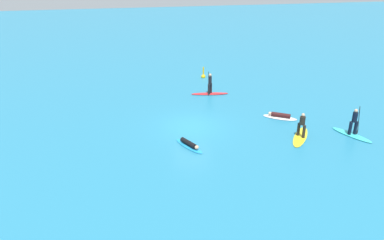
{
  "coord_description": "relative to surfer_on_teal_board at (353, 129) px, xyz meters",
  "views": [
    {
      "loc": [
        -4.26,
        -23.63,
        11.28
      ],
      "look_at": [
        0.0,
        0.0,
        0.5
      ],
      "focal_mm": 35.74,
      "sensor_mm": 36.0,
      "label": 1
    }
  ],
  "objects": [
    {
      "name": "surfer_on_red_board",
      "position": [
        -7.52,
        9.35,
        -0.03
      ],
      "size": [
        3.19,
        0.93,
        2.04
      ],
      "rotation": [
        0.0,
        0.0,
        3.03
      ],
      "color": "red",
      "rests_on": "ground_plane"
    },
    {
      "name": "ground_plane",
      "position": [
        -10.15,
        3.24,
        -0.47
      ],
      "size": [
        120.0,
        120.0,
        0.0
      ],
      "primitive_type": "plane",
      "color": "teal",
      "rests_on": "ground"
    },
    {
      "name": "surfer_on_white_board",
      "position": [
        -3.57,
        3.56,
        -0.33
      ],
      "size": [
        2.49,
        1.92,
        0.4
      ],
      "rotation": [
        0.0,
        0.0,
        2.6
      ],
      "color": "white",
      "rests_on": "ground_plane"
    },
    {
      "name": "marker_buoy",
      "position": [
        -7.12,
        13.93,
        -0.29
      ],
      "size": [
        0.42,
        0.42,
        1.15
      ],
      "color": "yellow",
      "rests_on": "ground_plane"
    },
    {
      "name": "surfer_on_blue_board",
      "position": [
        -10.84,
        0.36,
        -0.33
      ],
      "size": [
        1.73,
        2.47,
        0.38
      ],
      "rotation": [
        0.0,
        0.0,
        5.22
      ],
      "color": "#1E8CD1",
      "rests_on": "ground_plane"
    },
    {
      "name": "surfer_on_yellow_board",
      "position": [
        -3.46,
        0.35,
        -0.05
      ],
      "size": [
        2.43,
        3.07,
        1.71
      ],
      "rotation": [
        0.0,
        0.0,
        0.97
      ],
      "color": "yellow",
      "rests_on": "ground_plane"
    },
    {
      "name": "surfer_on_teal_board",
      "position": [
        0.0,
        0.0,
        0.0
      ],
      "size": [
        1.87,
        2.85,
        2.1
      ],
      "rotation": [
        0.0,
        0.0,
        5.18
      ],
      "color": "#33C6CC",
      "rests_on": "ground_plane"
    }
  ]
}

